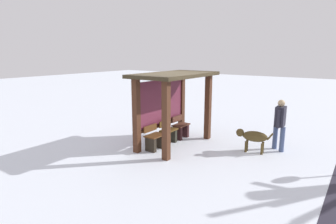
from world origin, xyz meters
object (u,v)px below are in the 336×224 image
object	(u,v)px
bench_left_inside	(155,140)
person_walking	(280,121)
bus_shelter	(171,92)
dog	(253,137)
bench_center_inside	(168,134)
bench_right_inside	(181,129)

from	to	relation	value
bench_left_inside	person_walking	world-z (taller)	person_walking
bus_shelter	dog	distance (m)	2.82
bench_center_inside	dog	size ratio (longest dim) A/B	0.71
bench_left_inside	bench_center_inside	bearing A→B (deg)	-0.13
bench_center_inside	dog	xyz separation A→B (m)	(0.75, -2.53, 0.16)
bench_left_inside	bench_center_inside	distance (m)	0.74
bench_center_inside	person_walking	world-z (taller)	person_walking
bench_right_inside	bus_shelter	bearing A→B (deg)	-171.05
bus_shelter	bench_right_inside	xyz separation A→B (m)	(0.74, 0.12, -1.40)
bus_shelter	bench_left_inside	size ratio (longest dim) A/B	3.99
bench_right_inside	bench_left_inside	bearing A→B (deg)	179.96
bench_left_inside	bench_center_inside	world-z (taller)	bench_center_inside
bench_right_inside	dog	xyz separation A→B (m)	(0.01, -2.54, 0.17)
bus_shelter	bench_left_inside	xyz separation A→B (m)	(-0.74, 0.12, -1.42)
bench_left_inside	person_walking	distance (m)	3.83
bench_right_inside	person_walking	size ratio (longest dim) A/B	0.50
bench_right_inside	person_walking	bearing A→B (deg)	-78.18
bus_shelter	bench_left_inside	distance (m)	1.60
bench_left_inside	dog	bearing A→B (deg)	-59.66
bus_shelter	dog	size ratio (longest dim) A/B	2.80
bench_center_inside	bench_right_inside	distance (m)	0.74
person_walking	dog	size ratio (longest dim) A/B	1.47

